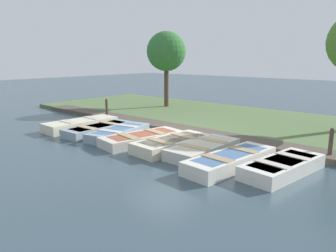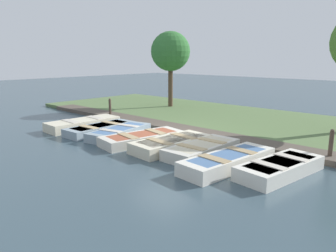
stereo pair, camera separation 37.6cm
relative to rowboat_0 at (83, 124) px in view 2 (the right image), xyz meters
The scene contains 14 objects.
ground_plane 4.33m from the rowboat_0, 105.15° to the left, with size 80.00×80.00×0.00m, color #384C56.
shore_bank 7.42m from the rowboat_0, 145.72° to the left, with size 8.00×24.00×0.19m.
dock_walkway 4.89m from the rowboat_0, 121.22° to the left, with size 1.15×20.43×0.20m.
rowboat_0 is the anchor object (origin of this frame).
rowboat_1 1.34m from the rowboat_0, 89.51° to the left, with size 3.19×1.23×0.37m.
rowboat_2 2.52m from the rowboat_0, 92.44° to the left, with size 3.17×1.74×0.38m.
rowboat_3 3.96m from the rowboat_0, 90.68° to the left, with size 3.39×1.77×0.38m.
rowboat_4 5.39m from the rowboat_0, 91.58° to the left, with size 3.12×1.50×0.42m.
rowboat_5 6.59m from the rowboat_0, 93.03° to the left, with size 2.93×1.19×0.40m.
rowboat_6 7.95m from the rowboat_0, 88.67° to the left, with size 3.43×1.39×0.44m.
rowboat_7 9.34m from the rowboat_0, 91.87° to the left, with size 3.00×1.49×0.42m.
mooring_post_near 2.74m from the rowboat_0, 154.18° to the right, with size 0.13×0.13×1.06m.
mooring_post_far 10.28m from the rowboat_0, 103.81° to the left, with size 0.13×0.13×1.06m.
park_tree_far_left 7.71m from the rowboat_0, behind, with size 2.40×2.40×4.77m.
Camera 2 is at (9.31, 8.77, 3.23)m, focal length 35.00 mm.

